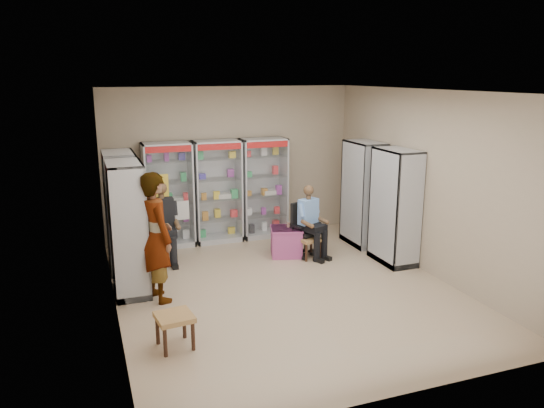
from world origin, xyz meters
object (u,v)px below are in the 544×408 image
object	(u,v)px
wooden_chair	(163,234)
seated_shopkeeper	(307,223)
cabinet_back_right	(264,188)
pink_trunk	(286,242)
woven_stool_a	(309,248)
standing_man	(157,237)
cabinet_right_near	(395,207)
cabinet_left_far	(122,211)
cabinet_left_near	(128,229)
woven_stool_b	(175,331)
cabinet_back_left	(169,195)
cabinet_right_far	(363,194)
cabinet_back_mid	(218,192)
office_chair	(306,229)

from	to	relation	value
wooden_chair	seated_shopkeeper	world-z (taller)	seated_shopkeeper
cabinet_back_right	pink_trunk	bearing A→B (deg)	-90.19
woven_stool_a	standing_man	size ratio (longest dim) A/B	0.20
wooden_chair	cabinet_right_near	bearing A→B (deg)	-21.64
cabinet_left_far	cabinet_left_near	bearing A→B (deg)	-0.00
seated_shopkeeper	woven_stool_b	world-z (taller)	seated_shopkeeper
cabinet_left_far	pink_trunk	world-z (taller)	cabinet_left_far
cabinet_left_far	standing_man	bearing A→B (deg)	13.50
cabinet_back_left	cabinet_right_far	world-z (taller)	same
cabinet_left_near	woven_stool_b	bearing A→B (deg)	9.84
cabinet_back_right	cabinet_right_far	size ratio (longest dim) A/B	1.00
cabinet_back_mid	seated_shopkeeper	size ratio (longest dim) A/B	1.62
woven_stool_a	cabinet_left_far	bearing A→B (deg)	169.13
cabinet_left_far	office_chair	distance (m)	3.24
wooden_chair	cabinet_back_mid	bearing A→B (deg)	31.31
cabinet_left_far	standing_man	distance (m)	1.54
cabinet_back_right	cabinet_right_near	xyz separation A→B (m)	(1.63, -2.23, 0.00)
cabinet_back_mid	pink_trunk	xyz separation A→B (m)	(0.95, -1.27, -0.74)
cabinet_back_right	seated_shopkeeper	bearing A→B (deg)	-76.47
cabinet_left_far	woven_stool_a	size ratio (longest dim) A/B	5.25
woven_stool_b	cabinet_right_near	bearing A→B (deg)	22.41
cabinet_back_mid	cabinet_right_far	distance (m)	2.82
cabinet_right_near	cabinet_left_far	distance (m)	4.65
cabinet_back_left	woven_stool_b	world-z (taller)	cabinet_back_left
cabinet_back_left	seated_shopkeeper	size ratio (longest dim) A/B	1.62
cabinet_right_near	standing_man	world-z (taller)	cabinet_right_near
cabinet_back_left	seated_shopkeeper	xyz separation A→B (m)	(2.24, -1.42, -0.38)
cabinet_back_mid	seated_shopkeeper	world-z (taller)	cabinet_back_mid
cabinet_back_mid	standing_man	world-z (taller)	cabinet_back_mid
wooden_chair	seated_shopkeeper	bearing A→B (deg)	-15.53
cabinet_right_near	office_chair	distance (m)	1.63
cabinet_right_near	woven_stool_b	world-z (taller)	cabinet_right_near
cabinet_left_near	woven_stool_a	xyz separation A→B (m)	(3.16, 0.49, -0.81)
cabinet_right_near	woven_stool_b	bearing A→B (deg)	112.41
cabinet_right_far	wooden_chair	distance (m)	3.84
woven_stool_b	wooden_chair	bearing A→B (deg)	83.76
cabinet_back_mid	pink_trunk	world-z (taller)	cabinet_back_mid
cabinet_back_right	cabinet_left_far	bearing A→B (deg)	-161.81
cabinet_right_far	cabinet_right_near	world-z (taller)	same
cabinet_back_mid	cabinet_right_far	xyz separation A→B (m)	(2.58, -1.13, 0.00)
office_chair	cabinet_left_near	bearing A→B (deg)	169.69
wooden_chair	standing_man	size ratio (longest dim) A/B	0.49
cabinet_left_far	wooden_chair	bearing A→B (deg)	106.39
cabinet_back_mid	cabinet_back_right	world-z (taller)	same
cabinet_back_left	cabinet_back_mid	size ratio (longest dim) A/B	1.00
cabinet_back_left	cabinet_back_right	world-z (taller)	same
wooden_chair	cabinet_back_left	bearing A→B (deg)	71.10
cabinet_right_near	cabinet_left_near	world-z (taller)	same
cabinet_back_left	woven_stool_a	bearing A→B (deg)	-34.58
cabinet_back_right	standing_man	distance (m)	3.47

